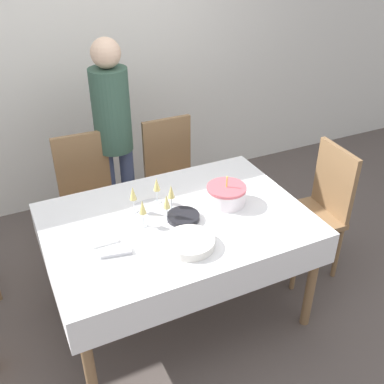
{
  "coord_description": "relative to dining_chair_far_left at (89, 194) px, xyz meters",
  "views": [
    {
      "loc": [
        -0.87,
        -2.04,
        2.3
      ],
      "look_at": [
        0.13,
        0.06,
        0.88
      ],
      "focal_mm": 42.0,
      "sensor_mm": 36.0,
      "label": 1
    }
  ],
  "objects": [
    {
      "name": "dining_chair_right_end",
      "position": [
        1.44,
        -0.87,
        0.0
      ],
      "size": [
        0.45,
        0.45,
        0.98
      ],
      "color": "olive",
      "rests_on": "ground_plane"
    },
    {
      "name": "dining_chair_far_right",
      "position": [
        0.69,
        0.0,
        0.0
      ],
      "size": [
        0.42,
        0.42,
        0.98
      ],
      "color": "olive",
      "rests_on": "ground_plane"
    },
    {
      "name": "plate_stack_main",
      "position": [
        0.3,
        -1.14,
        0.24
      ],
      "size": [
        0.28,
        0.28,
        0.05
      ],
      "color": "silver",
      "rests_on": "dining_table"
    },
    {
      "name": "plate_stack_dessert",
      "position": [
        0.37,
        -0.89,
        0.23
      ],
      "size": [
        0.2,
        0.2,
        0.03
      ],
      "color": "black",
      "rests_on": "dining_table"
    },
    {
      "name": "ground_plane",
      "position": [
        0.34,
        -0.86,
        -0.54
      ],
      "size": [
        12.0,
        12.0,
        0.0
      ],
      "primitive_type": "plane",
      "color": "#564C47"
    },
    {
      "name": "dining_chair_far_left",
      "position": [
        0.0,
        0.0,
        0.0
      ],
      "size": [
        0.43,
        0.43,
        0.98
      ],
      "color": "olive",
      "rests_on": "ground_plane"
    },
    {
      "name": "wall_back",
      "position": [
        0.34,
        0.87,
        0.81
      ],
      "size": [
        8.0,
        0.05,
        2.7
      ],
      "color": "silver",
      "rests_on": "ground_plane"
    },
    {
      "name": "person_standing",
      "position": [
        0.28,
        0.16,
        0.43
      ],
      "size": [
        0.28,
        0.28,
        1.62
      ],
      "color": "#3F4C72",
      "rests_on": "ground_plane"
    },
    {
      "name": "birthday_cake",
      "position": [
        0.69,
        -0.84,
        0.28
      ],
      "size": [
        0.25,
        0.25,
        0.19
      ],
      "color": "white",
      "rests_on": "dining_table"
    },
    {
      "name": "dining_table",
      "position": [
        0.34,
        -0.86,
        0.12
      ],
      "size": [
        1.56,
        1.09,
        0.76
      ],
      "color": "white",
      "rests_on": "ground_plane"
    },
    {
      "name": "cake_knife",
      "position": [
        0.72,
        -1.06,
        0.22
      ],
      "size": [
        0.27,
        0.15,
        0.0
      ],
      "color": "silver",
      "rests_on": "dining_table"
    },
    {
      "name": "champagne_tray",
      "position": [
        0.24,
        -0.77,
        0.29
      ],
      "size": [
        0.36,
        0.36,
        0.18
      ],
      "color": "silver",
      "rests_on": "dining_table"
    },
    {
      "name": "napkin_pile",
      "position": [
        -0.11,
        -0.86,
        0.22
      ],
      "size": [
        0.15,
        0.15,
        0.01
      ],
      "color": "white",
      "rests_on": "dining_table"
    },
    {
      "name": "fork_pile",
      "position": [
        -0.09,
        -1.03,
        0.23
      ],
      "size": [
        0.18,
        0.09,
        0.02
      ],
      "color": "silver",
      "rests_on": "dining_table"
    }
  ]
}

